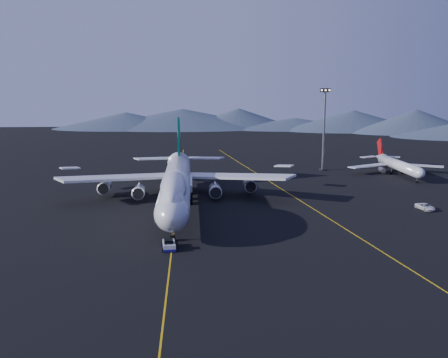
{
  "coord_description": "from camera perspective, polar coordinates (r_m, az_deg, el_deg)",
  "views": [
    {
      "loc": [
        3.66,
        -115.66,
        28.02
      ],
      "look_at": [
        11.5,
        3.38,
        6.0
      ],
      "focal_mm": 40.0,
      "sensor_mm": 36.0,
      "label": 1
    }
  ],
  "objects": [
    {
      "name": "taxiway_line_main",
      "position": [
        119.06,
        -5.43,
        -3.2
      ],
      "size": [
        0.25,
        220.0,
        0.01
      ],
      "primitive_type": "cube",
      "color": "gold",
      "rests_on": "ground"
    },
    {
      "name": "second_jet",
      "position": [
        171.4,
        19.21,
        1.53
      ],
      "size": [
        32.29,
        36.48,
        10.38
      ],
      "rotation": [
        0.0,
        0.0,
        -0.29
      ],
      "color": "silver",
      "rests_on": "ground"
    },
    {
      "name": "ground",
      "position": [
        119.06,
        -5.43,
        -3.2
      ],
      "size": [
        500.0,
        500.0,
        0.0
      ],
      "primitive_type": "plane",
      "color": "black",
      "rests_on": "ground"
    },
    {
      "name": "floodlight_mast",
      "position": [
        172.41,
        11.35,
        5.6
      ],
      "size": [
        3.42,
        2.56,
        27.66
      ],
      "rotation": [
        0.0,
        0.0,
        -0.3
      ],
      "color": "black",
      "rests_on": "ground"
    },
    {
      "name": "pushback_tug",
      "position": [
        88.82,
        -6.3,
        -7.59
      ],
      "size": [
        2.89,
        4.6,
        1.92
      ],
      "rotation": [
        0.0,
        0.0,
        0.1
      ],
      "color": "silver",
      "rests_on": "ground"
    },
    {
      "name": "boeing_747",
      "position": [
        117.86,
        -5.48,
        -0.45
      ],
      "size": [
        59.62,
        72.43,
        19.37
      ],
      "color": "silver",
      "rests_on": "ground"
    },
    {
      "name": "service_van",
      "position": [
        124.62,
        22.02,
        -2.96
      ],
      "size": [
        3.28,
        5.64,
        1.48
      ],
      "primitive_type": "imported",
      "rotation": [
        0.0,
        0.0,
        0.16
      ],
      "color": "silver",
      "rests_on": "ground"
    },
    {
      "name": "taxiway_line_side",
      "position": [
        131.41,
        7.89,
        -1.95
      ],
      "size": [
        28.08,
        198.09,
        0.01
      ],
      "primitive_type": "cube",
      "rotation": [
        0.0,
        0.0,
        0.14
      ],
      "color": "gold",
      "rests_on": "ground"
    }
  ]
}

